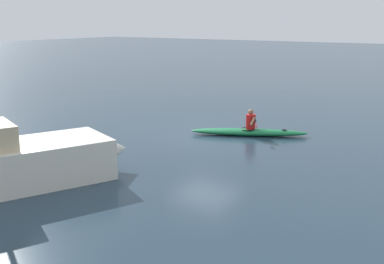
{
  "coord_description": "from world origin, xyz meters",
  "views": [
    {
      "loc": [
        -9.91,
        15.47,
        4.47
      ],
      "look_at": [
        -2.33,
        4.36,
        1.32
      ],
      "focal_mm": 45.1,
      "sensor_mm": 36.0,
      "label": 1
    }
  ],
  "objects": [
    {
      "name": "ground_plane",
      "position": [
        0.0,
        0.0,
        0.0
      ],
      "size": [
        160.0,
        160.0,
        0.0
      ],
      "primitive_type": "plane",
      "color": "#233847"
    },
    {
      "name": "kayak",
      "position": [
        -1.35,
        -1.05,
        0.14
      ],
      "size": [
        4.35,
        2.71,
        0.27
      ],
      "color": "#19723F",
      "rests_on": "ground"
    },
    {
      "name": "kayaker",
      "position": [
        -1.42,
        -1.09,
        0.6
      ],
      "size": [
        1.14,
        2.11,
        0.78
      ],
      "color": "red",
      "rests_on": "kayak"
    }
  ]
}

